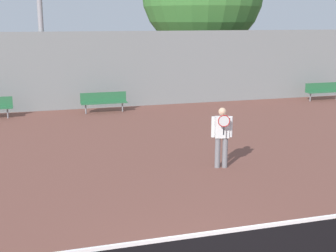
% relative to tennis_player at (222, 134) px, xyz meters
% --- Properties ---
extents(tennis_player, '(0.55, 0.46, 1.62)m').
position_rel_tennis_player_xyz_m(tennis_player, '(0.00, 0.00, 0.00)').
color(tennis_player, slate).
rests_on(tennis_player, ground_plane).
extents(bench_adjacent_court, '(1.83, 0.40, 0.84)m').
position_rel_tennis_player_xyz_m(bench_adjacent_court, '(8.84, 8.37, -0.39)').
color(bench_adjacent_court, '#28663D').
rests_on(bench_adjacent_court, ground_plane).
extents(bench_by_gate, '(1.94, 0.40, 0.84)m').
position_rel_tennis_player_xyz_m(bench_by_gate, '(-1.80, 8.37, -0.39)').
color(bench_by_gate, '#28663D').
rests_on(bench_by_gate, ground_plane).
extents(back_fence, '(28.88, 0.06, 3.34)m').
position_rel_tennis_player_xyz_m(back_fence, '(-2.22, 9.47, 0.76)').
color(back_fence, gray).
rests_on(back_fence, ground_plane).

